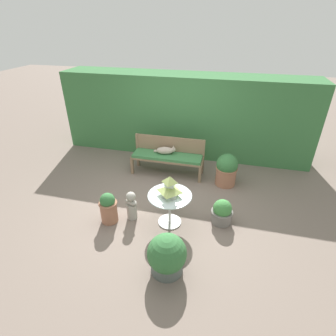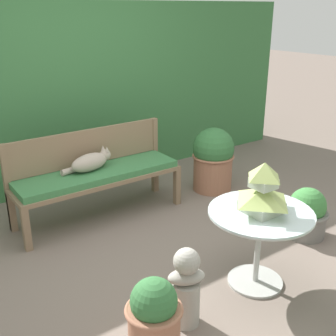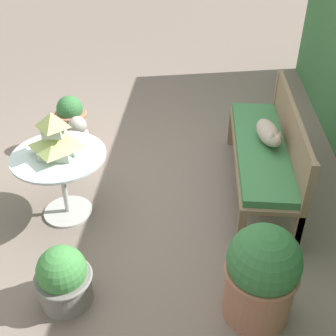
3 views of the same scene
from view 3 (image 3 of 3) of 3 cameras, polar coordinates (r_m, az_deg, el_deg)
ground at (r=3.95m, az=-3.63°, el=-3.26°), size 30.00×30.00×0.00m
garden_bench at (r=3.82m, az=12.54°, el=2.26°), size 1.67×0.48×0.50m
bench_backrest at (r=3.76m, az=16.25°, el=4.63°), size 1.67×0.06×0.85m
cat at (r=3.80m, az=13.47°, el=4.64°), size 0.53×0.24×0.21m
patio_table at (r=3.54m, az=-14.35°, el=0.05°), size 0.76×0.76×0.61m
pagoda_birdhouse at (r=3.39m, az=-15.04°, el=4.02°), size 0.34×0.34×0.38m
garden_bust at (r=4.21m, az=-11.83°, el=3.35°), size 0.28×0.22×0.56m
potted_plant_bench_left at (r=2.80m, az=12.55°, el=-13.89°), size 0.48×0.48×0.73m
potted_plant_patio_mid at (r=4.56m, az=-12.91°, el=6.05°), size 0.33×0.33×0.59m
potted_plant_bench_right at (r=3.00m, az=-14.00°, el=-14.30°), size 0.40×0.40×0.47m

